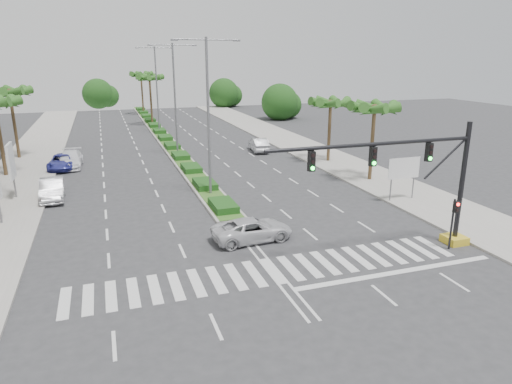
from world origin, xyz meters
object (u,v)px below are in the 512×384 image
(car_crossing, at_px, (252,230))
(car_parked_c, at_px, (63,162))
(car_parked_d, at_px, (71,159))
(car_parked_a, at_px, (52,192))
(car_parked_b, at_px, (52,189))
(car_right, at_px, (259,145))

(car_crossing, bearing_deg, car_parked_c, 23.35)
(car_parked_c, xyz_separation_m, car_parked_d, (0.71, 0.50, 0.07))
(car_parked_a, height_order, car_parked_b, car_parked_b)
(car_parked_d, height_order, car_crossing, car_parked_d)
(car_parked_a, relative_size, car_parked_d, 0.73)
(car_parked_b, xyz_separation_m, car_crossing, (12.09, -12.84, -0.12))
(car_parked_a, relative_size, car_parked_c, 0.77)
(car_parked_c, bearing_deg, car_right, 10.48)
(car_parked_a, xyz_separation_m, car_parked_d, (0.81, 11.38, 0.11))
(car_parked_c, bearing_deg, car_crossing, -57.84)
(car_parked_b, distance_m, car_parked_d, 10.99)
(car_parked_b, height_order, car_parked_c, car_parked_b)
(car_parked_b, relative_size, car_parked_d, 0.90)
(car_parked_b, xyz_separation_m, car_right, (21.19, 12.50, -0.01))
(car_parked_c, distance_m, car_crossing, 26.20)
(car_crossing, distance_m, car_right, 26.93)
(car_parked_b, distance_m, car_crossing, 17.64)
(car_parked_c, bearing_deg, car_parked_b, -85.64)
(car_parked_c, bearing_deg, car_parked_d, 40.50)
(car_parked_a, height_order, car_crossing, car_crossing)
(car_parked_b, distance_m, car_parked_c, 10.46)
(car_parked_a, height_order, car_parked_d, car_parked_d)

